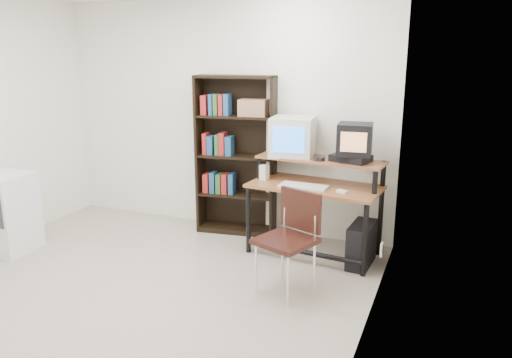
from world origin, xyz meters
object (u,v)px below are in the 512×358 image
at_px(crt_tv, 355,139).
at_px(crt_monitor, 293,137).
at_px(computer_desk, 316,188).
at_px(bookshelf, 237,154).
at_px(school_chair, 291,231).
at_px(mini_fridge, 7,213).
at_px(pc_tower, 361,245).

bearing_deg(crt_tv, crt_monitor, 165.36).
xyz_separation_m(computer_desk, crt_monitor, (-0.31, 0.17, 0.48)).
xyz_separation_m(computer_desk, bookshelf, (-1.01, 0.31, 0.22)).
distance_m(crt_tv, school_chair, 1.20).
xyz_separation_m(crt_monitor, bookshelf, (-0.70, 0.14, -0.26)).
relative_size(crt_monitor, crt_tv, 1.33).
distance_m(computer_desk, bookshelf, 1.08).
bearing_deg(bookshelf, school_chair, -56.37).
bearing_deg(school_chair, crt_monitor, 128.99).
xyz_separation_m(bookshelf, mini_fridge, (-1.96, -1.45, -0.50)).
bearing_deg(school_chair, mini_fridge, -153.77).
height_order(crt_monitor, pc_tower, crt_monitor).
bearing_deg(school_chair, pc_tower, 78.38).
relative_size(pc_tower, bookshelf, 0.25).
bearing_deg(pc_tower, computer_desk, 169.92).
bearing_deg(bookshelf, crt_tv, -17.12).
relative_size(crt_monitor, mini_fridge, 0.59).
height_order(school_chair, bookshelf, bookshelf).
xyz_separation_m(school_chair, mini_fridge, (-3.00, -0.27, -0.13)).
relative_size(pc_tower, mini_fridge, 0.55).
bearing_deg(crt_monitor, school_chair, -79.05).
xyz_separation_m(crt_monitor, crt_tv, (0.66, -0.09, 0.03)).
xyz_separation_m(crt_tv, school_chair, (-0.32, -0.95, -0.66)).
bearing_deg(crt_tv, bookshelf, 163.65).
bearing_deg(computer_desk, bookshelf, 168.63).
bearing_deg(pc_tower, mini_fridge, -160.12).
distance_m(crt_tv, bookshelf, 1.41).
xyz_separation_m(computer_desk, school_chair, (0.03, -0.87, -0.15)).
bearing_deg(pc_tower, bookshelf, 167.78).
relative_size(crt_tv, mini_fridge, 0.44).
bearing_deg(pc_tower, crt_tv, 130.47).
distance_m(pc_tower, mini_fridge, 3.63).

